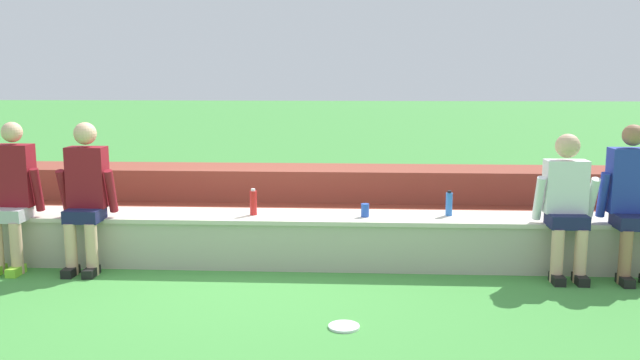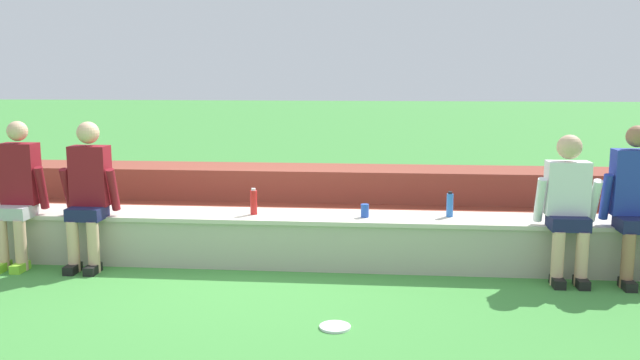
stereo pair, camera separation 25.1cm
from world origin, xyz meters
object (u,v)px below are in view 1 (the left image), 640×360
object	(u,v)px
water_bottle_mid_right	(253,203)
water_bottle_center_gap	(449,204)
person_right_of_center	(632,198)
person_left_of_center	(86,192)
person_far_left	(13,193)
frisbee	(344,327)
plastic_cup_middle	(365,210)
person_center	(566,201)

from	to	relation	value
water_bottle_mid_right	water_bottle_center_gap	world-z (taller)	water_bottle_mid_right
person_right_of_center	person_left_of_center	bearing A→B (deg)	-179.69
person_far_left	water_bottle_center_gap	xyz separation A→B (m)	(4.15, 0.35, -0.13)
person_left_of_center	frisbee	xyz separation A→B (m)	(2.46, -1.34, -0.74)
person_left_of_center	water_bottle_center_gap	distance (m)	3.46
person_far_left	person_right_of_center	world-z (taller)	person_far_left
person_left_of_center	plastic_cup_middle	bearing A→B (deg)	5.43
person_far_left	water_bottle_mid_right	world-z (taller)	person_far_left
person_far_left	person_center	world-z (taller)	person_far_left
person_far_left	frisbee	bearing A→B (deg)	-23.02
person_far_left	person_right_of_center	xyz separation A→B (m)	(5.74, 0.02, 0.00)
person_far_left	person_center	bearing A→B (deg)	-0.09
person_right_of_center	water_bottle_center_gap	xyz separation A→B (m)	(-1.59, 0.32, -0.14)
person_right_of_center	water_bottle_center_gap	bearing A→B (deg)	168.57
person_center	person_right_of_center	distance (m)	0.59
person_left_of_center	plastic_cup_middle	world-z (taller)	person_left_of_center
person_far_left	plastic_cup_middle	bearing A→B (deg)	4.22
water_bottle_mid_right	frisbee	distance (m)	1.95
person_left_of_center	person_center	size ratio (longest dim) A/B	1.06
plastic_cup_middle	frisbee	world-z (taller)	plastic_cup_middle
person_right_of_center	water_bottle_mid_right	distance (m)	3.50
person_left_of_center	frisbee	distance (m)	2.90
water_bottle_mid_right	plastic_cup_middle	size ratio (longest dim) A/B	2.04
person_right_of_center	plastic_cup_middle	size ratio (longest dim) A/B	11.08
water_bottle_mid_right	water_bottle_center_gap	size ratio (longest dim) A/B	1.05
person_left_of_center	person_center	world-z (taller)	person_left_of_center
person_left_of_center	water_bottle_center_gap	size ratio (longest dim) A/B	5.73
frisbee	person_right_of_center	bearing A→B (deg)	28.03
water_bottle_mid_right	water_bottle_center_gap	bearing A→B (deg)	2.22
plastic_cup_middle	water_bottle_center_gap	bearing A→B (deg)	6.97
water_bottle_mid_right	frisbee	bearing A→B (deg)	-60.50
person_right_of_center	water_bottle_center_gap	distance (m)	1.63
person_left_of_center	water_bottle_mid_right	size ratio (longest dim) A/B	5.43
plastic_cup_middle	frisbee	distance (m)	1.69
person_left_of_center	person_right_of_center	size ratio (longest dim) A/B	1.00
person_left_of_center	person_center	xyz separation A→B (m)	(4.44, -0.00, -0.04)
person_left_of_center	person_center	bearing A→B (deg)	-0.06
person_left_of_center	water_bottle_center_gap	xyz separation A→B (m)	(3.44, 0.35, -0.14)
water_bottle_center_gap	frisbee	xyz separation A→B (m)	(-0.98, -1.69, -0.60)
water_bottle_center_gap	person_right_of_center	bearing A→B (deg)	-11.43
frisbee	person_left_of_center	bearing A→B (deg)	151.36
person_far_left	water_bottle_center_gap	bearing A→B (deg)	4.76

